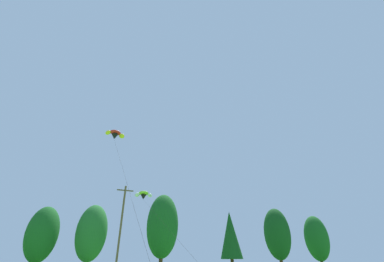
% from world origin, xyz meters
% --- Properties ---
extents(treeline_tree_c, '(4.53, 4.53, 10.11)m').
position_xyz_m(treeline_tree_c, '(-14.74, 50.33, 6.12)').
color(treeline_tree_c, '#472D19').
rests_on(treeline_tree_c, ground_plane).
extents(treeline_tree_d, '(4.72, 4.72, 10.82)m').
position_xyz_m(treeline_tree_d, '(-7.84, 50.05, 6.55)').
color(treeline_tree_d, '#472D19').
rests_on(treeline_tree_d, ground_plane).
extents(treeline_tree_e, '(5.40, 5.40, 13.33)m').
position_xyz_m(treeline_tree_e, '(3.48, 49.20, 8.07)').
color(treeline_tree_e, '#472D19').
rests_on(treeline_tree_e, ground_plane).
extents(treeline_tree_f, '(4.08, 4.08, 11.29)m').
position_xyz_m(treeline_tree_f, '(16.89, 49.31, 7.07)').
color(treeline_tree_f, '#472D19').
rests_on(treeline_tree_f, ground_plane).
extents(treeline_tree_g, '(5.20, 5.20, 12.60)m').
position_xyz_m(treeline_tree_g, '(27.83, 49.26, 7.63)').
color(treeline_tree_g, '#472D19').
rests_on(treeline_tree_g, ground_plane).
extents(treeline_tree_h, '(5.01, 5.01, 11.88)m').
position_xyz_m(treeline_tree_h, '(39.14, 50.10, 7.19)').
color(treeline_tree_h, '#472D19').
rests_on(treeline_tree_h, ground_plane).
extents(utility_pole, '(2.20, 0.26, 11.65)m').
position_xyz_m(utility_pole, '(-4.72, 39.56, 6.10)').
color(utility_pole, brown).
rests_on(utility_pole, ground_plane).
extents(parafoil_kite_high_red_yellow, '(4.01, 13.52, 15.46)m').
position_xyz_m(parafoil_kite_high_red_yellow, '(-7.54, 33.18, 16.08)').
color(parafoil_kite_high_red_yellow, red).
extents(parafoil_kite_mid_lime_white, '(3.03, 20.16, 10.78)m').
position_xyz_m(parafoil_kite_mid_lime_white, '(-1.32, 43.91, 11.70)').
color(parafoil_kite_mid_lime_white, '#93D633').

